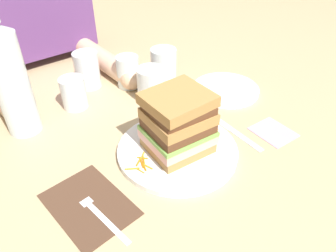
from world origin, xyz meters
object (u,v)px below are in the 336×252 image
object	(u,v)px
main_plate	(177,150)
napkin_pink	(273,132)
fork	(96,211)
water_bottle	(10,80)
juice_glass	(151,87)
napkin_dark	(89,204)
empty_tumbler_3	(164,66)
empty_tumbler_0	(128,72)
empty_tumbler_1	(87,70)
empty_tumbler_2	(74,93)
sandwich	(178,124)
knife	(231,129)
side_plate	(226,89)

from	to	relation	value
main_plate	napkin_pink	world-z (taller)	main_plate
fork	water_bottle	distance (m)	0.34
juice_glass	napkin_dark	bearing A→B (deg)	-144.63
empty_tumbler_3	empty_tumbler_0	bearing A→B (deg)	156.90
main_plate	fork	world-z (taller)	main_plate
empty_tumbler_1	empty_tumbler_2	xyz separation A→B (m)	(-0.08, -0.07, -0.01)
empty_tumbler_3	napkin_pink	world-z (taller)	empty_tumbler_3
napkin_dark	juice_glass	xyz separation A→B (m)	(0.30, 0.21, 0.04)
napkin_pink	sandwich	bearing A→B (deg)	158.15
knife	empty_tumbler_1	distance (m)	0.42
sandwich	side_plate	size ratio (longest dim) A/B	0.76
fork	empty_tumbler_2	size ratio (longest dim) A/B	2.10
empty_tumbler_0	napkin_pink	bearing A→B (deg)	-70.66
water_bottle	empty_tumbler_1	size ratio (longest dim) A/B	2.87
empty_tumbler_1	side_plate	world-z (taller)	empty_tumbler_1
napkin_dark	napkin_pink	bearing A→B (deg)	-10.46
main_plate	knife	bearing A→B (deg)	-6.73
main_plate	empty_tumbler_2	size ratio (longest dim) A/B	3.16
sandwich	napkin_pink	distance (m)	0.24
sandwich	empty_tumbler_0	bearing A→B (deg)	75.20
napkin_dark	fork	distance (m)	0.02
main_plate	sandwich	bearing A→B (deg)	41.38
fork	empty_tumbler_1	size ratio (longest dim) A/B	1.69
fork	juice_glass	distance (m)	0.38
fork	empty_tumbler_2	world-z (taller)	empty_tumbler_2
empty_tumbler_2	side_plate	distance (m)	0.40
main_plate	water_bottle	size ratio (longest dim) A/B	0.89
side_plate	empty_tumbler_3	bearing A→B (deg)	121.62
side_plate	napkin_pink	world-z (taller)	side_plate
water_bottle	empty_tumbler_0	size ratio (longest dim) A/B	3.27
empty_tumbler_0	napkin_pink	size ratio (longest dim) A/B	0.97
knife	empty_tumbler_0	size ratio (longest dim) A/B	2.32
fork	empty_tumbler_0	distance (m)	0.44
empty_tumbler_0	empty_tumbler_2	world-z (taller)	empty_tumbler_0
sandwich	napkin_dark	size ratio (longest dim) A/B	0.82
juice_glass	empty_tumbler_1	size ratio (longest dim) A/B	0.89
water_bottle	sandwich	bearing A→B (deg)	-52.45
napkin_dark	juice_glass	world-z (taller)	juice_glass
knife	side_plate	distance (m)	0.17
empty_tumbler_2	side_plate	xyz separation A→B (m)	(0.35, -0.19, -0.03)
main_plate	empty_tumbler_2	world-z (taller)	empty_tumbler_2
side_plate	empty_tumbler_1	bearing A→B (deg)	136.23
napkin_dark	knife	xyz separation A→B (m)	(0.36, -0.01, 0.00)
main_plate	empty_tumbler_3	distance (m)	0.32
juice_glass	empty_tumbler_3	world-z (taller)	empty_tumbler_3
empty_tumbler_2	empty_tumbler_3	bearing A→B (deg)	-7.95
sandwich	water_bottle	bearing A→B (deg)	127.55
juice_glass	side_plate	size ratio (longest dim) A/B	0.49
main_plate	empty_tumbler_3	size ratio (longest dim) A/B	2.62
empty_tumbler_0	side_plate	world-z (taller)	empty_tumbler_0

